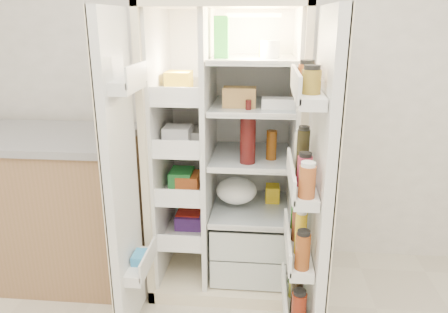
{
  "coord_description": "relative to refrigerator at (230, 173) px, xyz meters",
  "views": [
    {
      "loc": [
        0.16,
        -0.94,
        1.7
      ],
      "look_at": [
        -0.05,
        1.25,
        0.99
      ],
      "focal_mm": 34.0,
      "sensor_mm": 36.0,
      "label": 1
    }
  ],
  "objects": [
    {
      "name": "fridge_door",
      "position": [
        0.47,
        -0.69,
        0.13
      ],
      "size": [
        0.17,
        0.58,
        1.72
      ],
      "color": "silver",
      "rests_on": "floor"
    },
    {
      "name": "kitchen_counter",
      "position": [
        -1.32,
        -0.09,
        -0.24
      ],
      "size": [
        1.38,
        0.73,
        1.0
      ],
      "color": "#8D6646",
      "rests_on": "floor"
    },
    {
      "name": "wall_back",
      "position": [
        0.05,
        0.35,
        0.61
      ],
      "size": [
        4.0,
        0.02,
        2.7
      ],
      "primitive_type": "cube",
      "color": "white",
      "rests_on": "floor"
    },
    {
      "name": "freezer_door",
      "position": [
        -0.51,
        -0.6,
        0.15
      ],
      "size": [
        0.15,
        0.4,
        1.72
      ],
      "color": "silver",
      "rests_on": "floor"
    },
    {
      "name": "refrigerator",
      "position": [
        0.0,
        0.0,
        0.0
      ],
      "size": [
        0.92,
        0.7,
        1.8
      ],
      "color": "beige",
      "rests_on": "floor"
    }
  ]
}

